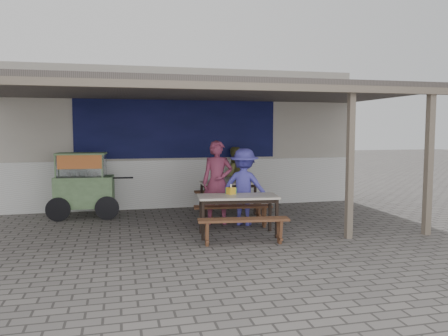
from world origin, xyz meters
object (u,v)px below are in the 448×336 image
condiment_jar (238,179)px  condiment_bowl (215,181)px  table_left (228,185)px  table_right (238,200)px  bench_left_street (235,204)px  patron_wall_side (234,177)px  bench_right_wall (233,211)px  donation_box (231,191)px  bench_left_wall (222,195)px  patron_right_table (244,187)px  bench_right_street (244,225)px  tissue_box (231,191)px  patron_street_side (217,182)px  vendor_cart (84,183)px

condiment_jar → condiment_bowl: 0.57m
table_left → table_right: (-0.34, -2.10, 0.00)m
bench_left_street → patron_wall_side: patron_wall_side is taller
bench_left_street → bench_right_wall: (-0.24, -0.77, 0.01)m
table_right → bench_right_wall: table_right is taller
condiment_bowl → donation_box: bearing=-93.0°
bench_left_wall → patron_right_table: patron_right_table is taller
patron_right_table → condiment_bowl: size_ratio=8.04×
bench_left_wall → patron_wall_side: 0.59m
bench_right_wall → patron_wall_side: (0.64, 2.36, 0.42)m
bench_right_street → donation_box: size_ratio=8.83×
condiment_bowl → condiment_jar: bearing=4.9°
bench_right_street → tissue_box: 0.94m
tissue_box → donation_box: size_ratio=0.73×
patron_right_table → condiment_jar: 1.36m
patron_right_table → tissue_box: patron_right_table is taller
condiment_jar → bench_left_street: bearing=-110.0°
bench_right_wall → patron_street_side: bearing=122.9°
bench_right_wall → patron_right_table: patron_right_table is taller
tissue_box → condiment_bowl: bearing=86.6°
condiment_jar → bench_left_wall: bearing=112.3°
bench_right_street → tissue_box: tissue_box is taller
table_left → bench_right_street: bearing=-96.5°
table_left → tissue_box: bearing=-100.4°
bench_left_street → bench_right_wall: 0.81m
bench_right_wall → table_right: bearing=-90.0°
bench_left_wall → patron_street_side: bearing=-104.4°
patron_street_side → bench_left_wall: bearing=87.4°
patron_street_side → tissue_box: 0.91m
bench_right_street → patron_wall_side: (0.80, 3.64, 0.42)m
table_left → patron_wall_side: bearing=69.1°
bench_right_street → condiment_bowl: 2.83m
table_left → bench_left_street: table_left is taller
vendor_cart → condiment_jar: 3.50m
bench_right_street → bench_right_wall: size_ratio=1.00×
bench_left_street → donation_box: (-0.38, -1.17, 0.48)m
table_right → bench_right_wall: (0.08, 0.64, -0.33)m
vendor_cart → donation_box: (2.82, -2.16, 0.02)m
table_left → patron_wall_side: size_ratio=0.85×
table_left → condiment_bowl: condiment_bowl is taller
bench_right_street → condiment_bowl: size_ratio=8.05×
patron_street_side → table_left: bearing=78.6°
table_right → condiment_jar: condiment_jar is taller
table_left → vendor_cart: vendor_cart is taller
bench_left_street → patron_right_table: patron_right_table is taller
patron_street_side → patron_wall_side: (0.86, 1.92, -0.11)m
bench_left_street → condiment_jar: condiment_jar is taller
table_left → bench_left_wall: table_left is taller
bench_right_wall → condiment_jar: 1.72m
patron_wall_side → tissue_box: 2.94m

